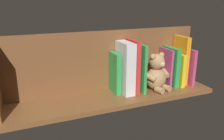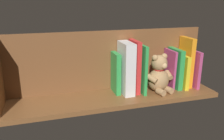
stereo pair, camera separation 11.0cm
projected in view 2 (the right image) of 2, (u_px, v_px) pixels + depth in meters
The scene contains 12 objects.
ground_plane at pixel (112, 98), 113.93cm from camera, with size 103.97×24.23×2.20cm, color brown.
shelf_back_panel at pixel (107, 61), 118.17cm from camera, with size 103.97×1.50×30.24cm, color brown.
book_0 at pixel (192, 68), 124.36cm from camera, with size 1.78×14.18×19.45cm, color #B23F72.
book_1 at pixel (186, 62), 123.67cm from camera, with size 2.51×11.70×26.04cm, color orange.
book_2 at pixel (181, 71), 123.07cm from camera, with size 2.11×13.84×17.42cm, color yellow.
book_3 at pixel (175, 68), 122.08cm from camera, with size 2.57×13.01×20.60cm, color green.
book_4 at pixel (169, 69), 122.02cm from camera, with size 1.21×11.64×20.00cm, color #B23F72.
teddy_bear at pixel (159, 75), 116.81cm from camera, with size 15.05×14.30×19.26cm.
book_5 at pixel (141, 68), 115.74cm from camera, with size 1.50×14.04×24.07cm, color green.
book_6 at pixel (134, 66), 115.58cm from camera, with size 2.31×12.07×25.98cm, color red.
dictionary_thick_white at pixel (126, 68), 113.65cm from camera, with size 5.08×13.49×25.48cm, color silver.
book_7 at pixel (116, 73), 114.79cm from camera, with size 2.35×10.10×20.23cm, color green.
Camera 2 is at (29.67, 100.55, 45.50)cm, focal length 37.40 mm.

